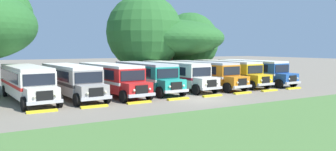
% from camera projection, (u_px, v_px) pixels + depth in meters
% --- Properties ---
extents(ground_plane, '(220.00, 220.00, 0.00)m').
position_uv_depth(ground_plane, '(203.00, 100.00, 27.13)').
color(ground_plane, slate).
extents(foreground_grass_strip, '(80.00, 10.53, 0.01)m').
position_uv_depth(foreground_grass_strip, '(291.00, 120.00, 19.46)').
color(foreground_grass_strip, '#4C7538').
rests_on(foreground_grass_strip, ground_plane).
extents(parked_bus_slot_0, '(3.45, 10.96, 2.82)m').
position_uv_depth(parked_bus_slot_0, '(27.00, 81.00, 26.75)').
color(parked_bus_slot_0, silver).
rests_on(parked_bus_slot_0, ground_plane).
extents(parked_bus_slot_1, '(3.46, 10.96, 2.82)m').
position_uv_depth(parked_bus_slot_1, '(71.00, 79.00, 28.47)').
color(parked_bus_slot_1, '#9E9993').
rests_on(parked_bus_slot_1, ground_plane).
extents(parked_bus_slot_2, '(3.47, 10.96, 2.82)m').
position_uv_depth(parked_bus_slot_2, '(110.00, 77.00, 30.08)').
color(parked_bus_slot_2, red).
rests_on(parked_bus_slot_2, ground_plane).
extents(parked_bus_slot_3, '(2.90, 10.87, 2.82)m').
position_uv_depth(parked_bus_slot_3, '(146.00, 75.00, 32.66)').
color(parked_bus_slot_3, teal).
rests_on(parked_bus_slot_3, ground_plane).
extents(parked_bus_slot_4, '(3.36, 10.94, 2.82)m').
position_uv_depth(parked_bus_slot_4, '(175.00, 74.00, 34.43)').
color(parked_bus_slot_4, silver).
rests_on(parked_bus_slot_4, ground_plane).
extents(parked_bus_slot_5, '(3.39, 10.95, 2.82)m').
position_uv_depth(parked_bus_slot_5, '(203.00, 73.00, 35.75)').
color(parked_bus_slot_5, orange).
rests_on(parked_bus_slot_5, ground_plane).
extents(parked_bus_slot_6, '(3.08, 10.89, 2.82)m').
position_uv_depth(parked_bus_slot_6, '(227.00, 71.00, 37.89)').
color(parked_bus_slot_6, yellow).
rests_on(parked_bus_slot_6, ground_plane).
extents(parked_bus_slot_7, '(3.11, 10.90, 2.82)m').
position_uv_depth(parked_bus_slot_7, '(252.00, 71.00, 39.32)').
color(parked_bus_slot_7, '#23519E').
rests_on(parked_bus_slot_7, ground_plane).
extents(curb_wheelstop_0, '(2.00, 0.36, 0.15)m').
position_uv_depth(curb_wheelstop_0, '(42.00, 111.00, 21.77)').
color(curb_wheelstop_0, yellow).
rests_on(curb_wheelstop_0, ground_plane).
extents(curb_wheelstop_1, '(2.00, 0.36, 0.15)m').
position_uv_depth(curb_wheelstop_1, '(94.00, 106.00, 23.55)').
color(curb_wheelstop_1, yellow).
rests_on(curb_wheelstop_1, ground_plane).
extents(curb_wheelstop_2, '(2.00, 0.36, 0.15)m').
position_uv_depth(curb_wheelstop_2, '(139.00, 102.00, 25.33)').
color(curb_wheelstop_2, yellow).
rests_on(curb_wheelstop_2, ground_plane).
extents(curb_wheelstop_3, '(2.00, 0.36, 0.15)m').
position_uv_depth(curb_wheelstop_3, '(178.00, 99.00, 27.12)').
color(curb_wheelstop_3, yellow).
rests_on(curb_wheelstop_3, ground_plane).
extents(curb_wheelstop_4, '(2.00, 0.36, 0.15)m').
position_uv_depth(curb_wheelstop_4, '(212.00, 96.00, 28.90)').
color(curb_wheelstop_4, yellow).
rests_on(curb_wheelstop_4, ground_plane).
extents(curb_wheelstop_5, '(2.00, 0.36, 0.15)m').
position_uv_depth(curb_wheelstop_5, '(243.00, 93.00, 30.68)').
color(curb_wheelstop_5, yellow).
rests_on(curb_wheelstop_5, ground_plane).
extents(curb_wheelstop_6, '(2.00, 0.36, 0.15)m').
position_uv_depth(curb_wheelstop_6, '(269.00, 90.00, 32.46)').
color(curb_wheelstop_6, yellow).
rests_on(curb_wheelstop_6, ground_plane).
extents(curb_wheelstop_7, '(2.00, 0.36, 0.15)m').
position_uv_depth(curb_wheelstop_7, '(293.00, 88.00, 34.24)').
color(curb_wheelstop_7, yellow).
rests_on(curb_wheelstop_7, ground_plane).
extents(broad_shade_tree, '(18.42, 17.30, 11.16)m').
position_uv_depth(broad_shade_tree, '(163.00, 37.00, 45.92)').
color(broad_shade_tree, brown).
rests_on(broad_shade_tree, ground_plane).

